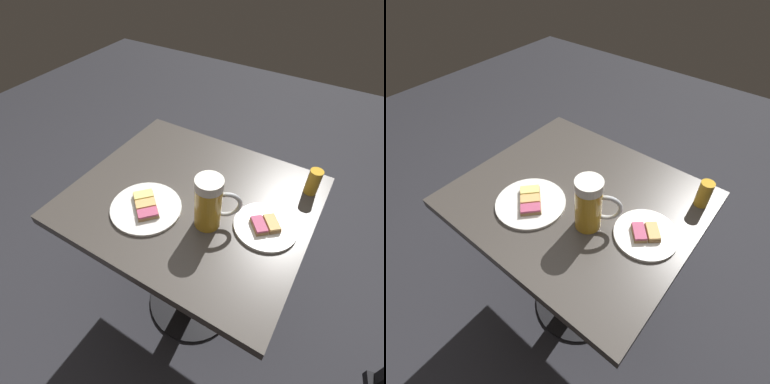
# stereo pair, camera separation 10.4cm
# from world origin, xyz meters

# --- Properties ---
(ground_plane) EXTENTS (6.00, 6.00, 0.00)m
(ground_plane) POSITION_xyz_m (0.00, 0.00, 0.00)
(ground_plane) COLOR #28282D
(cafe_table) EXTENTS (0.81, 0.71, 0.78)m
(cafe_table) POSITION_xyz_m (0.00, 0.00, 0.61)
(cafe_table) COLOR black
(cafe_table) RESTS_ON ground_plane
(plate_near) EXTENTS (0.24, 0.24, 0.03)m
(plate_near) POSITION_xyz_m (0.10, 0.13, 0.79)
(plate_near) COLOR white
(plate_near) RESTS_ON cafe_table
(plate_far) EXTENTS (0.20, 0.20, 0.03)m
(plate_far) POSITION_xyz_m (-0.27, 0.00, 0.79)
(plate_far) COLOR white
(plate_far) RESTS_ON cafe_table
(beer_mug) EXTENTS (0.14, 0.10, 0.19)m
(beer_mug) POSITION_xyz_m (-0.11, 0.08, 0.87)
(beer_mug) COLOR gold
(beer_mug) RESTS_ON cafe_table
(beer_glass_small) EXTENTS (0.05, 0.05, 0.10)m
(beer_glass_small) POSITION_xyz_m (-0.35, -0.23, 0.83)
(beer_glass_small) COLOR gold
(beer_glass_small) RESTS_ON cafe_table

